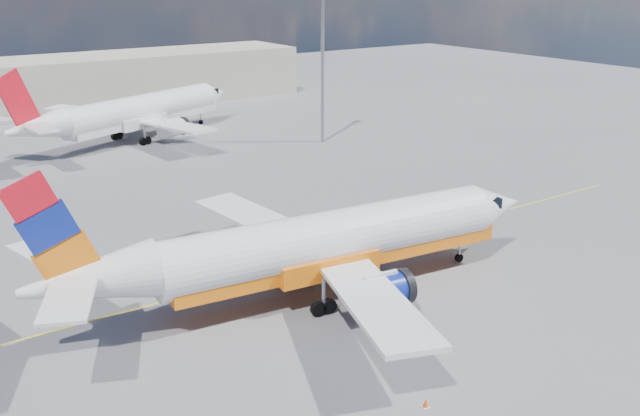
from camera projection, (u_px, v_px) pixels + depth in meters
ground at (340, 274)px, 51.49m from camera, size 240.00×240.00×0.00m
taxi_line at (316, 261)px, 53.83m from camera, size 70.00×0.15×0.01m
terminal_main at (84, 82)px, 111.45m from camera, size 70.00×14.00×8.00m
main_jet at (318, 244)px, 46.96m from camera, size 36.55×28.80×11.09m
second_jet at (135, 112)px, 90.20m from camera, size 35.71×26.97×10.94m
gse_tug at (445, 230)px, 57.40m from camera, size 3.00×2.08×2.01m
traffic_cone at (426, 403)px, 35.80m from camera, size 0.35×0.35×0.49m
floodlight_mast at (323, 43)px, 86.75m from camera, size 1.50×1.50×20.49m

